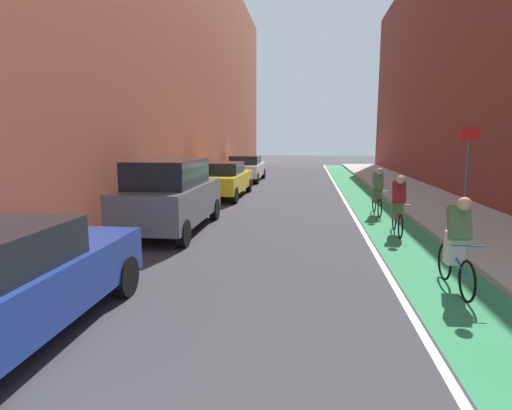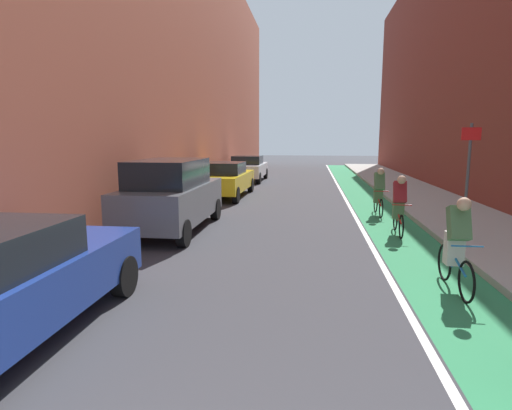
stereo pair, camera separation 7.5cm
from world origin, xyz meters
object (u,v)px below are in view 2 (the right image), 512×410
at_px(parked_suv_gray, 172,195).
at_px(cyclist_mid, 457,241).
at_px(parked_sedan_white, 248,168).
at_px(cyclist_trailing, 399,203).
at_px(parked_sedan_yellow_cab, 224,179).
at_px(street_sign_post, 468,171).
at_px(cyclist_far, 379,191).

xyz_separation_m(parked_suv_gray, cyclist_mid, (6.21, -3.77, -0.17)).
height_order(parked_sedan_white, cyclist_trailing, cyclist_trailing).
bearing_deg(parked_suv_gray, parked_sedan_yellow_cab, 90.01).
bearing_deg(cyclist_mid, street_sign_post, 69.12).
height_order(parked_sedan_yellow_cab, cyclist_trailing, cyclist_trailing).
bearing_deg(parked_sedan_yellow_cab, street_sign_post, -43.80).
height_order(cyclist_mid, street_sign_post, street_sign_post).
height_order(parked_suv_gray, parked_sedan_yellow_cab, parked_suv_gray).
relative_size(cyclist_mid, cyclist_far, 1.03).
distance_m(parked_suv_gray, cyclist_mid, 7.26).
relative_size(parked_suv_gray, cyclist_far, 2.71).
bearing_deg(cyclist_trailing, parked_sedan_yellow_cab, 133.36).
xyz_separation_m(cyclist_mid, street_sign_post, (1.32, 3.45, 0.93)).
distance_m(parked_suv_gray, street_sign_post, 7.57).
xyz_separation_m(parked_sedan_white, cyclist_far, (6.04, -10.65, 0.02)).
height_order(parked_sedan_yellow_cab, cyclist_far, cyclist_far).
distance_m(parked_sedan_white, street_sign_post, 16.13).
bearing_deg(parked_suv_gray, cyclist_far, 28.37).
bearing_deg(parked_sedan_yellow_cab, parked_sedan_white, 90.00).
distance_m(parked_suv_gray, cyclist_trailing, 6.13).
distance_m(parked_sedan_white, cyclist_trailing, 14.82).
bearing_deg(parked_suv_gray, cyclist_mid, -31.26).
xyz_separation_m(parked_sedan_yellow_cab, parked_sedan_white, (0.00, 7.01, -0.00)).
relative_size(parked_sedan_yellow_cab, cyclist_trailing, 2.85).
relative_size(parked_suv_gray, parked_sedan_white, 1.01).
bearing_deg(parked_sedan_yellow_cab, cyclist_far, -31.08).
distance_m(cyclist_mid, street_sign_post, 3.81).
bearing_deg(parked_sedan_white, parked_sedan_yellow_cab, -90.00).
xyz_separation_m(parked_sedan_yellow_cab, street_sign_post, (7.52, -7.22, 0.99)).
height_order(cyclist_mid, cyclist_far, cyclist_mid).
distance_m(cyclist_far, street_sign_post, 3.99).
height_order(parked_suv_gray, street_sign_post, street_sign_post).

